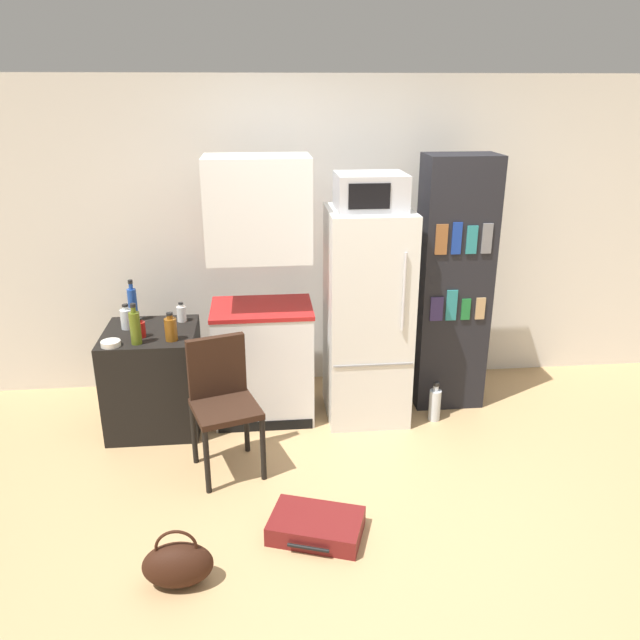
{
  "coord_description": "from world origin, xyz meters",
  "views": [
    {
      "loc": [
        -0.7,
        -2.98,
        2.39
      ],
      "look_at": [
        -0.31,
        0.85,
        0.95
      ],
      "focal_mm": 35.0,
      "sensor_mm": 36.0,
      "label": 1
    }
  ],
  "objects_px": {
    "bottle_ketchup_red": "(141,329)",
    "suitcase_large_flat": "(316,526)",
    "kitchen_hutch": "(261,303)",
    "bookshelf": "(453,285)",
    "side_table": "(154,378)",
    "handbag": "(178,564)",
    "water_bottle_front": "(435,404)",
    "bottle_clear_short": "(127,318)",
    "chair": "(222,393)",
    "bottle_blue_soda": "(133,304)",
    "microwave": "(370,191)",
    "bottle_milk_white": "(181,313)",
    "refrigerator": "(367,316)",
    "bowl": "(111,343)",
    "bottle_amber_beer": "(171,329)",
    "bottle_olive_oil": "(135,327)"
  },
  "relations": [
    {
      "from": "refrigerator",
      "to": "bottle_blue_soda",
      "type": "relative_size",
      "value": 5.0
    },
    {
      "from": "bottle_ketchup_red",
      "to": "chair",
      "type": "distance_m",
      "value": 0.8
    },
    {
      "from": "water_bottle_front",
      "to": "bottle_milk_white",
      "type": "bearing_deg",
      "value": 169.73
    },
    {
      "from": "bottle_clear_short",
      "to": "chair",
      "type": "xyz_separation_m",
      "value": [
        0.7,
        -0.67,
        -0.29
      ]
    },
    {
      "from": "bottle_clear_short",
      "to": "bowl",
      "type": "bearing_deg",
      "value": -98.93
    },
    {
      "from": "bottle_olive_oil",
      "to": "suitcase_large_flat",
      "type": "relative_size",
      "value": 0.48
    },
    {
      "from": "bottle_milk_white",
      "to": "water_bottle_front",
      "type": "bearing_deg",
      "value": -10.27
    },
    {
      "from": "bookshelf",
      "to": "water_bottle_front",
      "type": "bearing_deg",
      "value": -118.85
    },
    {
      "from": "bookshelf",
      "to": "handbag",
      "type": "bearing_deg",
      "value": -136.46
    },
    {
      "from": "microwave",
      "to": "chair",
      "type": "height_order",
      "value": "microwave"
    },
    {
      "from": "kitchen_hutch",
      "to": "bookshelf",
      "type": "height_order",
      "value": "kitchen_hutch"
    },
    {
      "from": "bowl",
      "to": "handbag",
      "type": "distance_m",
      "value": 1.66
    },
    {
      "from": "side_table",
      "to": "chair",
      "type": "bearing_deg",
      "value": -48.35
    },
    {
      "from": "refrigerator",
      "to": "bookshelf",
      "type": "bearing_deg",
      "value": 11.17
    },
    {
      "from": "bottle_milk_white",
      "to": "chair",
      "type": "bearing_deg",
      "value": -67.89
    },
    {
      "from": "side_table",
      "to": "suitcase_large_flat",
      "type": "relative_size",
      "value": 1.26
    },
    {
      "from": "refrigerator",
      "to": "suitcase_large_flat",
      "type": "relative_size",
      "value": 2.68
    },
    {
      "from": "bookshelf",
      "to": "handbag",
      "type": "distance_m",
      "value": 2.79
    },
    {
      "from": "bottle_olive_oil",
      "to": "bottle_milk_white",
      "type": "distance_m",
      "value": 0.49
    },
    {
      "from": "side_table",
      "to": "bottle_milk_white",
      "type": "distance_m",
      "value": 0.52
    },
    {
      "from": "bottle_milk_white",
      "to": "bottle_ketchup_red",
      "type": "bearing_deg",
      "value": -130.97
    },
    {
      "from": "bookshelf",
      "to": "bottle_blue_soda",
      "type": "bearing_deg",
      "value": 178.24
    },
    {
      "from": "side_table",
      "to": "water_bottle_front",
      "type": "xyz_separation_m",
      "value": [
        2.09,
        -0.15,
        -0.24
      ]
    },
    {
      "from": "kitchen_hutch",
      "to": "bottle_clear_short",
      "type": "distance_m",
      "value": 0.98
    },
    {
      "from": "handbag",
      "to": "water_bottle_front",
      "type": "bearing_deg",
      "value": 40.9
    },
    {
      "from": "refrigerator",
      "to": "microwave",
      "type": "distance_m",
      "value": 0.92
    },
    {
      "from": "bottle_milk_white",
      "to": "bottle_olive_oil",
      "type": "bearing_deg",
      "value": -122.39
    },
    {
      "from": "kitchen_hutch",
      "to": "refrigerator",
      "type": "xyz_separation_m",
      "value": [
        0.78,
        -0.05,
        -0.12
      ]
    },
    {
      "from": "bottle_olive_oil",
      "to": "refrigerator",
      "type": "bearing_deg",
      "value": 8.54
    },
    {
      "from": "kitchen_hutch",
      "to": "bottle_amber_beer",
      "type": "relative_size",
      "value": 9.65
    },
    {
      "from": "bottle_amber_beer",
      "to": "bottle_ketchup_red",
      "type": "relative_size",
      "value": 1.44
    },
    {
      "from": "refrigerator",
      "to": "chair",
      "type": "bearing_deg",
      "value": -149.52
    },
    {
      "from": "bottle_ketchup_red",
      "to": "chair",
      "type": "bearing_deg",
      "value": -41.02
    },
    {
      "from": "side_table",
      "to": "bottle_amber_beer",
      "type": "bearing_deg",
      "value": -45.58
    },
    {
      "from": "bottle_amber_beer",
      "to": "bottle_olive_oil",
      "type": "distance_m",
      "value": 0.24
    },
    {
      "from": "bottle_amber_beer",
      "to": "suitcase_large_flat",
      "type": "distance_m",
      "value": 1.67
    },
    {
      "from": "bottle_olive_oil",
      "to": "bowl",
      "type": "bearing_deg",
      "value": -171.41
    },
    {
      "from": "kitchen_hutch",
      "to": "bottle_amber_beer",
      "type": "height_order",
      "value": "kitchen_hutch"
    },
    {
      "from": "side_table",
      "to": "handbag",
      "type": "distance_m",
      "value": 1.73
    },
    {
      "from": "bowl",
      "to": "bookshelf",
      "type": "bearing_deg",
      "value": 9.27
    },
    {
      "from": "microwave",
      "to": "bottle_milk_white",
      "type": "distance_m",
      "value": 1.65
    },
    {
      "from": "microwave",
      "to": "bowl",
      "type": "relative_size",
      "value": 3.65
    },
    {
      "from": "bottle_clear_short",
      "to": "suitcase_large_flat",
      "type": "distance_m",
      "value": 2.05
    },
    {
      "from": "bottle_ketchup_red",
      "to": "handbag",
      "type": "height_order",
      "value": "bottle_ketchup_red"
    },
    {
      "from": "kitchen_hutch",
      "to": "bookshelf",
      "type": "bearing_deg",
      "value": 3.51
    },
    {
      "from": "bottle_ketchup_red",
      "to": "suitcase_large_flat",
      "type": "height_order",
      "value": "bottle_ketchup_red"
    },
    {
      "from": "bottle_amber_beer",
      "to": "chair",
      "type": "height_order",
      "value": "bottle_amber_beer"
    },
    {
      "from": "side_table",
      "to": "handbag",
      "type": "relative_size",
      "value": 2.08
    },
    {
      "from": "bottle_clear_short",
      "to": "bottle_olive_oil",
      "type": "xyz_separation_m",
      "value": [
        0.12,
        -0.3,
        0.04
      ]
    },
    {
      "from": "bottle_olive_oil",
      "to": "bowl",
      "type": "relative_size",
      "value": 2.19
    }
  ]
}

